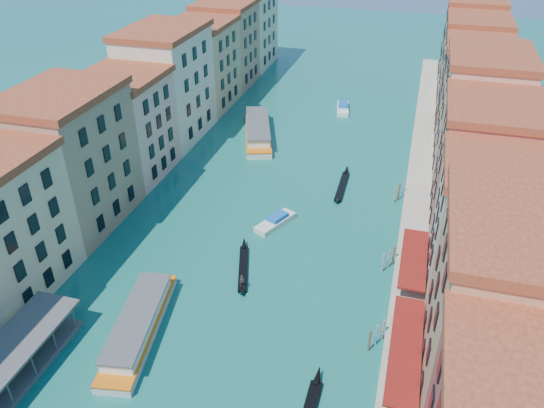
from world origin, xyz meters
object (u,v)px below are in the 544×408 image
at_px(vaporetto_stop, 15,363).
at_px(vaporetto_near, 139,324).
at_px(vaporetto_far, 258,130).
at_px(gondola_fore, 243,267).

height_order(vaporetto_stop, vaporetto_near, vaporetto_stop).
bearing_deg(vaporetto_far, gondola_fore, -94.18).
distance_m(vaporetto_stop, vaporetto_far, 63.47).
relative_size(vaporetto_far, gondola_fore, 1.77).
bearing_deg(vaporetto_near, vaporetto_stop, -146.86).
distance_m(vaporetto_stop, vaporetto_near, 12.76).
xyz_separation_m(vaporetto_far, gondola_fore, (10.54, -40.68, -0.96)).
height_order(vaporetto_far, gondola_fore, vaporetto_far).
bearing_deg(vaporetto_far, vaporetto_near, -105.73).
relative_size(vaporetto_stop, vaporetto_near, 0.91).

